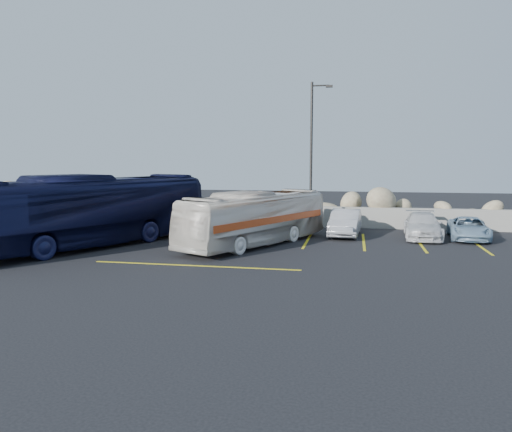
% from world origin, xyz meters
% --- Properties ---
extents(ground, '(90.00, 90.00, 0.00)m').
position_xyz_m(ground, '(0.00, 0.00, 0.00)').
color(ground, black).
rests_on(ground, ground).
extents(seawall, '(60.00, 0.40, 1.20)m').
position_xyz_m(seawall, '(0.00, 12.00, 0.60)').
color(seawall, gray).
rests_on(seawall, ground).
extents(riprap_pile, '(54.00, 2.80, 2.60)m').
position_xyz_m(riprap_pile, '(0.00, 13.20, 1.30)').
color(riprap_pile, '#998564').
rests_on(riprap_pile, ground).
extents(parking_lines, '(18.16, 9.36, 0.01)m').
position_xyz_m(parking_lines, '(4.64, 5.57, 0.01)').
color(parking_lines, gold).
rests_on(parking_lines, ground).
extents(lamppost, '(1.14, 0.18, 8.00)m').
position_xyz_m(lamppost, '(2.56, 9.50, 4.30)').
color(lamppost, '#282624').
rests_on(lamppost, ground).
extents(vintage_bus, '(5.84, 8.96, 2.49)m').
position_xyz_m(vintage_bus, '(0.34, 5.17, 1.25)').
color(vintage_bus, silver).
rests_on(vintage_bus, ground).
extents(tour_coach, '(7.65, 11.80, 3.28)m').
position_xyz_m(tour_coach, '(-6.91, 3.35, 1.64)').
color(tour_coach, black).
rests_on(tour_coach, ground).
extents(car_b, '(1.71, 4.20, 1.36)m').
position_xyz_m(car_b, '(4.37, 8.81, 0.68)').
color(car_b, '#B4B4B9').
rests_on(car_b, ground).
extents(car_c, '(2.01, 4.43, 1.26)m').
position_xyz_m(car_c, '(8.23, 8.77, 0.63)').
color(car_c, silver).
rests_on(car_c, ground).
extents(car_d, '(2.21, 4.11, 1.10)m').
position_xyz_m(car_d, '(10.42, 8.77, 0.55)').
color(car_d, '#82A1B8').
rests_on(car_d, ground).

